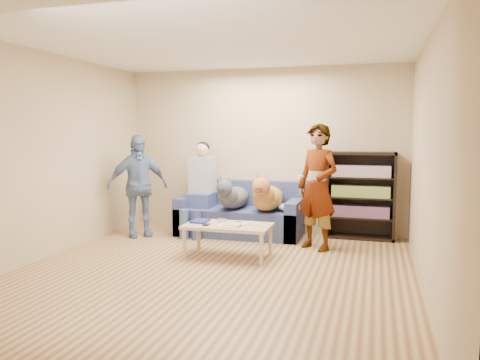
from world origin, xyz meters
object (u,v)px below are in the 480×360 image
(person_standing_left, at_px, (138,186))
(camera_silver, at_px, (222,220))
(person_standing_right, at_px, (317,187))
(sofa, at_px, (241,216))
(person_seated, at_px, (200,185))
(coffee_table, at_px, (228,228))
(dog_tan, at_px, (267,197))
(bookshelf, at_px, (361,193))
(dog_gray, at_px, (232,196))
(notebook_blue, at_px, (200,221))

(person_standing_left, xyz_separation_m, camera_silver, (1.57, -0.64, -0.33))
(person_standing_right, bearing_deg, sofa, -174.27)
(person_seated, relative_size, coffee_table, 1.34)
(camera_silver, bearing_deg, coffee_table, -45.00)
(dog_tan, height_order, coffee_table, dog_tan)
(person_standing_left, bearing_deg, bookshelf, -26.40)
(person_standing_left, relative_size, camera_silver, 14.16)
(person_seated, bearing_deg, dog_tan, -5.04)
(person_seated, bearing_deg, camera_silver, -56.20)
(person_standing_left, height_order, dog_gray, person_standing_left)
(notebook_blue, relative_size, bookshelf, 0.20)
(notebook_blue, distance_m, sofa, 1.29)
(notebook_blue, bearing_deg, person_seated, 110.98)
(person_standing_right, xyz_separation_m, bookshelf, (0.54, 0.84, -0.17))
(person_standing_left, height_order, person_seated, person_standing_left)
(person_seated, relative_size, bookshelf, 1.13)
(notebook_blue, height_order, camera_silver, camera_silver)
(dog_tan, bearing_deg, bookshelf, 18.93)
(camera_silver, height_order, bookshelf, bookshelf)
(notebook_blue, relative_size, camera_silver, 2.36)
(person_standing_right, height_order, sofa, person_standing_right)
(person_standing_left, relative_size, dog_gray, 1.26)
(camera_silver, bearing_deg, bookshelf, 40.02)
(sofa, xyz_separation_m, person_seated, (-0.62, -0.13, 0.49))
(camera_silver, distance_m, sofa, 1.21)
(person_standing_left, height_order, sofa, person_standing_left)
(dog_gray, bearing_deg, person_standing_left, -165.65)
(coffee_table, bearing_deg, bookshelf, 44.39)
(notebook_blue, relative_size, dog_gray, 0.21)
(sofa, distance_m, dog_tan, 0.63)
(camera_silver, relative_size, dog_gray, 0.09)
(notebook_blue, xyz_separation_m, sofa, (0.19, 1.27, -0.15))
(person_standing_left, distance_m, notebook_blue, 1.51)
(sofa, relative_size, person_seated, 1.29)
(sofa, height_order, dog_gray, dog_gray)
(notebook_blue, xyz_separation_m, dog_tan, (0.65, 1.05, 0.21))
(dog_gray, height_order, coffee_table, dog_gray)
(person_standing_right, relative_size, dog_gray, 1.38)
(coffee_table, bearing_deg, notebook_blue, 172.87)
(bookshelf, bearing_deg, notebook_blue, -142.89)
(dog_tan, distance_m, bookshelf, 1.41)
(notebook_blue, distance_m, camera_silver, 0.29)
(camera_silver, bearing_deg, person_standing_right, 26.85)
(sofa, height_order, dog_tan, dog_tan)
(camera_silver, relative_size, bookshelf, 0.08)
(person_standing_left, bearing_deg, notebook_blue, -68.83)
(person_standing_right, xyz_separation_m, notebook_blue, (-1.44, -0.66, -0.42))
(person_seated, xyz_separation_m, bookshelf, (2.42, 0.36, -0.09))
(person_standing_right, distance_m, dog_tan, 0.90)
(person_standing_right, distance_m, camera_silver, 1.37)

